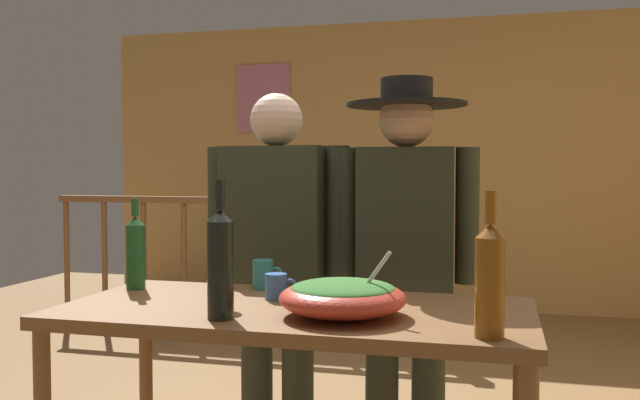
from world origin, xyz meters
TOP-DOWN VIEW (x-y plane):
  - back_wall at (0.00, 3.36)m, footprint 5.95×0.10m
  - framed_picture at (-1.50, 3.30)m, footprint 0.51×0.03m
  - stair_railing at (-0.96, 2.02)m, footprint 2.83×0.10m
  - tv_console at (-1.37, 3.01)m, footprint 0.90×0.40m
  - flat_screen_tv at (-1.37, 2.98)m, footprint 0.62×0.12m
  - serving_table at (0.02, -0.75)m, footprint 1.45×0.69m
  - salad_bowl at (0.20, -0.85)m, footprint 0.37×0.37m
  - wine_glass at (-0.19, -0.83)m, footprint 0.08×0.08m
  - wine_bottle_green at (-0.62, -0.59)m, footprint 0.07×0.07m
  - wine_bottle_amber at (0.61, -1.01)m, footprint 0.08×0.08m
  - wine_bottle_dark at (-0.13, -0.98)m, footprint 0.08×0.08m
  - mug_blue at (-0.07, -0.66)m, footprint 0.11×0.07m
  - mug_teal at (-0.18, -0.48)m, footprint 0.11×0.07m
  - person_standing_left at (-0.24, -0.14)m, footprint 0.61×0.25m
  - person_standing_right at (0.28, -0.14)m, footprint 0.55×0.46m

SIDE VIEW (x-z plane):
  - tv_console at x=-1.37m, z-range 0.00..0.45m
  - stair_railing at x=-0.96m, z-range 0.10..1.17m
  - serving_table at x=0.02m, z-range 0.32..1.12m
  - flat_screen_tv at x=-1.37m, z-range 0.50..0.98m
  - mug_blue at x=-0.07m, z-range 0.81..0.89m
  - mug_teal at x=-0.18m, z-range 0.81..0.91m
  - salad_bowl at x=0.20m, z-range 0.77..0.96m
  - person_standing_left at x=-0.24m, z-range 0.14..1.67m
  - wine_glass at x=-0.19m, z-range 0.84..1.00m
  - person_standing_right at x=0.28m, z-range 0.14..1.72m
  - wine_bottle_green at x=-0.62m, z-range 0.78..1.10m
  - wine_bottle_amber at x=0.61m, z-range 0.77..1.14m
  - wine_bottle_dark at x=-0.13m, z-range 0.77..1.17m
  - back_wall at x=0.00m, z-range 0.00..2.54m
  - framed_picture at x=-1.50m, z-range 1.58..2.20m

